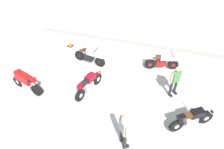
# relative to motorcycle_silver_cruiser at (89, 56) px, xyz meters

# --- Properties ---
(ground_plane) EXTENTS (40.00, 40.00, 0.00)m
(ground_plane) POSITION_rel_motorcycle_silver_cruiser_xyz_m (1.96, -1.64, -0.52)
(ground_plane) COLOR #B7B2A8
(curb_edge) EXTENTS (14.00, 0.30, 0.15)m
(curb_edge) POSITION_rel_motorcycle_silver_cruiser_xyz_m (1.96, 2.96, -0.45)
(curb_edge) COLOR #9C978F
(curb_edge) RESTS_ON ground
(motorcycle_silver_cruiser) EXTENTS (2.08, 0.78, 1.09)m
(motorcycle_silver_cruiser) POSITION_rel_motorcycle_silver_cruiser_xyz_m (0.00, 0.00, 0.00)
(motorcycle_silver_cruiser) COLOR black
(motorcycle_silver_cruiser) RESTS_ON ground
(motorcycle_maroon_cruiser) EXTENTS (0.87, 2.05, 1.09)m
(motorcycle_maroon_cruiser) POSITION_rel_motorcycle_silver_cruiser_xyz_m (0.92, -2.33, 0.00)
(motorcycle_maroon_cruiser) COLOR black
(motorcycle_maroon_cruiser) RESTS_ON ground
(motorcycle_cream_vintage) EXTENTS (1.92, 0.81, 1.07)m
(motorcycle_cream_vintage) POSITION_rel_motorcycle_silver_cruiser_xyz_m (4.22, 0.74, -0.03)
(motorcycle_cream_vintage) COLOR black
(motorcycle_cream_vintage) RESTS_ON ground
(motorcycle_red_sportbike) EXTENTS (1.95, 0.77, 1.14)m
(motorcycle_red_sportbike) POSITION_rel_motorcycle_silver_cruiser_xyz_m (-2.16, -3.16, 0.07)
(motorcycle_red_sportbike) COLOR black
(motorcycle_red_sportbike) RESTS_ON ground
(motorcycle_black_cruiser) EXTENTS (1.79, 1.28, 1.09)m
(motorcycle_black_cruiser) POSITION_rel_motorcycle_silver_cruiser_xyz_m (5.91, -3.06, 0.00)
(motorcycle_black_cruiser) COLOR black
(motorcycle_black_cruiser) RESTS_ON ground
(person_in_gray_shirt) EXTENTS (0.52, 0.59, 1.75)m
(person_in_gray_shirt) POSITION_rel_motorcycle_silver_cruiser_xyz_m (3.37, -4.75, 0.49)
(person_in_gray_shirt) COLOR #262628
(person_in_gray_shirt) RESTS_ON ground
(person_in_green_shirt) EXTENTS (0.53, 0.57, 1.70)m
(person_in_green_shirt) POSITION_rel_motorcycle_silver_cruiser_xyz_m (5.02, -1.24, 0.45)
(person_in_green_shirt) COLOR #262628
(person_in_green_shirt) RESTS_ON ground
(traffic_cone) EXTENTS (0.36, 0.36, 0.53)m
(traffic_cone) POSITION_rel_motorcycle_silver_cruiser_xyz_m (-2.03, 1.42, -0.26)
(traffic_cone) COLOR black
(traffic_cone) RESTS_ON ground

